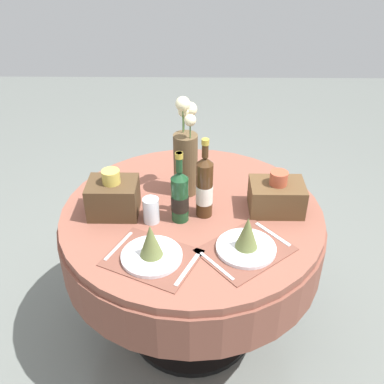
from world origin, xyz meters
name	(u,v)px	position (x,y,z in m)	size (l,w,h in m)	color
ground	(192,324)	(0.00, 0.00, 0.00)	(8.00, 8.00, 0.00)	slate
dining_table	(192,237)	(0.00, 0.00, 0.61)	(1.20, 1.20, 0.76)	brown
place_setting_left	(151,249)	(-0.15, -0.32, 0.81)	(0.42, 0.38, 0.16)	brown
place_setting_right	(247,241)	(0.22, -0.27, 0.81)	(0.43, 0.42, 0.16)	brown
flower_vase	(186,155)	(-0.03, 0.16, 0.96)	(0.11, 0.16, 0.47)	brown
wine_bottle_left	(205,187)	(0.05, -0.03, 0.91)	(0.07, 0.07, 0.37)	#422814
wine_bottle_centre	(180,196)	(-0.05, -0.06, 0.89)	(0.08, 0.08, 0.33)	#194223
tumbler_near_right	(151,210)	(-0.17, -0.08, 0.82)	(0.07, 0.07, 0.11)	silver
woven_basket_side_left	(113,197)	(-0.34, -0.02, 0.85)	(0.22, 0.17, 0.22)	#47331E
woven_basket_side_right	(277,196)	(0.38, 0.01, 0.84)	(0.24, 0.17, 0.20)	brown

